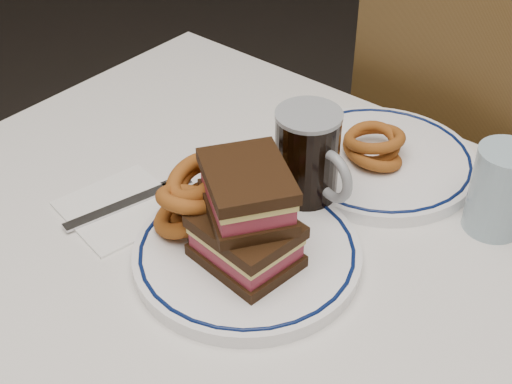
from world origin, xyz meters
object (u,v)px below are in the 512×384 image
Objects in this scene: chair_far at (484,179)px; beer_mug at (308,160)px; far_plate at (380,161)px; main_plate at (247,253)px; reuben_sandwich at (246,217)px.

chair_far is 6.81× the size of beer_mug.
chair_far is at bearing 83.27° from far_plate.
chair_far is 0.67m from main_plate.
main_plate is at bearing -93.96° from far_plate.
beer_mug is 0.52× the size of far_plate.
reuben_sandwich is (0.01, -0.01, 0.07)m from main_plate.
far_plate is at bearing -96.73° from chair_far.
main_plate is 1.02× the size of far_plate.
main_plate is (-0.06, -0.63, 0.22)m from chair_far.
main_plate is 0.15m from beer_mug.
main_plate is at bearing -85.50° from beer_mug.
chair_far reaches higher than reuben_sandwich.
beer_mug reaches higher than reuben_sandwich.
beer_mug is at bearing -98.27° from chair_far.
reuben_sandwich is at bearing -92.40° from far_plate.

